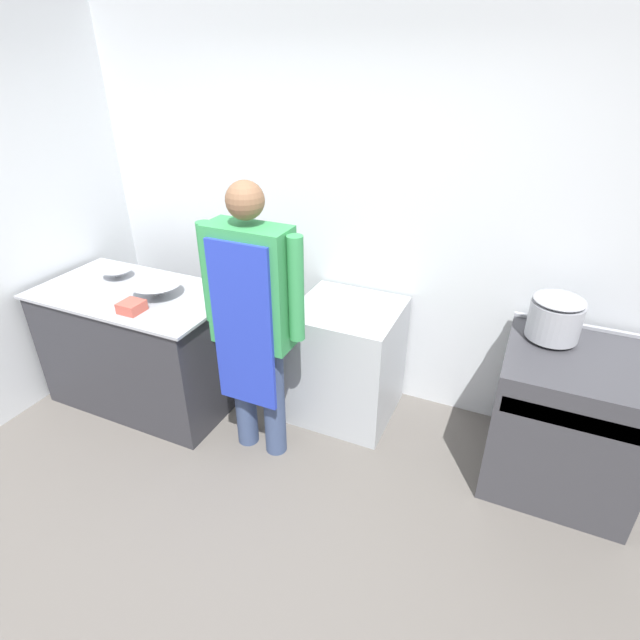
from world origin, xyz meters
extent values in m
plane|color=#5B5651|center=(0.00, 0.00, 0.00)|extent=(14.00, 14.00, 0.00)
cube|color=silver|center=(0.00, 1.82, 1.35)|extent=(8.00, 0.05, 2.70)
cube|color=silver|center=(-2.05, 1.00, 1.35)|extent=(0.05, 8.00, 2.70)
cube|color=#2D2D33|center=(-1.28, 0.98, 0.44)|extent=(1.33, 0.75, 0.87)
cube|color=#9EA0A8|center=(-1.28, 0.98, 0.88)|extent=(1.39, 0.78, 0.02)
cube|color=#38383D|center=(1.58, 1.36, 0.44)|extent=(0.80, 0.77, 0.88)
cube|color=#9EA0A8|center=(1.58, 0.99, 0.72)|extent=(0.74, 0.03, 0.10)
cube|color=#9EA0A8|center=(1.58, 1.73, 0.89)|extent=(0.80, 0.03, 0.02)
cube|color=#A8ADB2|center=(0.15, 1.45, 0.43)|extent=(0.69, 0.67, 0.85)
cube|color=silver|center=(0.15, 1.12, 0.47)|extent=(0.59, 0.02, 0.60)
cylinder|color=#38476B|center=(-0.33, 0.85, 0.41)|extent=(0.14, 0.14, 0.82)
cylinder|color=#38476B|center=(-0.11, 0.85, 0.41)|extent=(0.14, 0.14, 0.82)
cube|color=#338C4C|center=(-0.22, 0.85, 1.18)|extent=(0.49, 0.22, 0.72)
cube|color=#2338B2|center=(-0.22, 0.73, 0.97)|extent=(0.39, 0.02, 1.04)
cylinder|color=#338C4C|center=(-0.51, 0.85, 1.22)|extent=(0.09, 0.09, 0.62)
cylinder|color=#338C4C|center=(0.06, 0.85, 1.22)|extent=(0.09, 0.09, 0.62)
sphere|color=brown|center=(-0.22, 0.85, 1.68)|extent=(0.21, 0.21, 0.21)
cone|color=#9EA0A8|center=(-1.08, 1.00, 0.94)|extent=(0.35, 0.35, 0.09)
cone|color=#9EA0A8|center=(-1.56, 1.12, 0.92)|extent=(0.23, 0.23, 0.07)
cube|color=#B24C3F|center=(-1.07, 0.75, 0.93)|extent=(0.14, 0.14, 0.07)
cylinder|color=#9EA0A8|center=(1.40, 1.50, 1.01)|extent=(0.29, 0.29, 0.22)
ellipsoid|color=#9EA0A8|center=(1.40, 1.50, 1.14)|extent=(0.29, 0.29, 0.05)
camera|label=1|loc=(1.20, -1.34, 2.38)|focal=28.00mm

